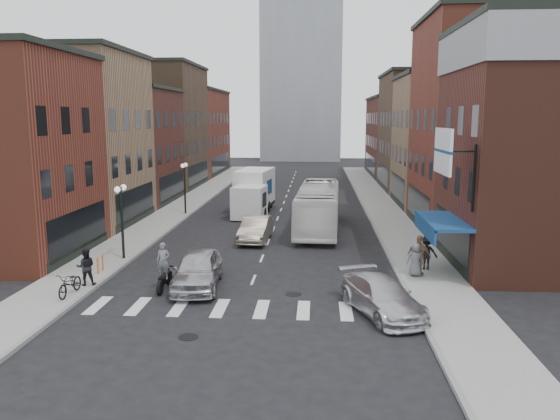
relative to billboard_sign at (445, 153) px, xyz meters
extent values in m
plane|color=black|center=(-8.59, -0.50, -6.13)|extent=(160.00, 160.00, 0.00)
cube|color=gray|center=(-17.09, 21.50, -6.06)|extent=(3.00, 74.00, 0.15)
cube|color=gray|center=(-0.09, 21.50, -6.06)|extent=(3.00, 74.00, 0.15)
cube|color=gray|center=(-15.59, 21.50, -6.13)|extent=(0.20, 74.00, 0.16)
cube|color=gray|center=(-1.59, 21.50, -6.13)|extent=(0.20, 74.00, 0.16)
cube|color=silver|center=(-8.59, -3.50, -6.13)|extent=(12.00, 2.20, 0.01)
cube|color=black|center=(-18.61, 4.00, -4.53)|extent=(0.08, 7.20, 2.20)
cube|color=#936E51|center=(-23.59, 13.50, -0.13)|extent=(10.00, 10.00, 12.00)
cube|color=black|center=(-18.61, 13.50, -4.53)|extent=(0.08, 8.00, 2.20)
cube|color=black|center=(-23.59, 13.50, 6.02)|extent=(10.30, 10.20, 0.30)
cube|color=#4F271C|center=(-23.59, 23.50, -1.13)|extent=(10.00, 10.00, 10.00)
cube|color=black|center=(-18.61, 23.50, -4.53)|extent=(0.08, 8.00, 2.20)
cube|color=black|center=(-23.59, 23.50, 4.02)|extent=(10.30, 10.20, 0.30)
cube|color=#4C3726|center=(-23.59, 34.50, 0.37)|extent=(10.00, 12.00, 13.00)
cube|color=black|center=(-18.61, 34.50, -4.53)|extent=(0.08, 9.60, 2.20)
cube|color=black|center=(-23.59, 34.50, 7.02)|extent=(10.30, 12.20, 0.30)
cube|color=brown|center=(-23.59, 48.50, -0.63)|extent=(10.00, 16.00, 11.00)
cube|color=black|center=(-18.61, 48.50, -4.53)|extent=(0.08, 12.80, 2.20)
cube|color=black|center=(-23.59, 48.50, 5.02)|extent=(10.30, 16.20, 0.30)
cube|color=#4F271C|center=(6.41, 4.00, -0.13)|extent=(10.00, 9.00, 12.00)
cube|color=black|center=(1.43, 4.00, -4.53)|extent=(0.08, 7.20, 2.20)
cube|color=brown|center=(6.41, 13.50, 0.87)|extent=(10.00, 10.00, 14.00)
cube|color=black|center=(1.43, 13.50, -4.53)|extent=(0.08, 8.00, 2.20)
cube|color=black|center=(6.41, 13.50, 8.02)|extent=(10.30, 10.20, 0.30)
cube|color=#936E51|center=(6.41, 23.50, -0.63)|extent=(10.00, 10.00, 11.00)
cube|color=black|center=(1.43, 23.50, -4.53)|extent=(0.08, 8.00, 2.20)
cube|color=black|center=(6.41, 23.50, 5.02)|extent=(10.30, 10.20, 0.30)
cube|color=#4C3726|center=(6.41, 34.50, -0.13)|extent=(10.00, 12.00, 12.00)
cube|color=black|center=(1.43, 34.50, -4.53)|extent=(0.08, 9.60, 2.20)
cube|color=black|center=(6.41, 34.50, 6.02)|extent=(10.30, 12.20, 0.30)
cube|color=#4F271C|center=(6.41, 48.50, -1.13)|extent=(10.00, 16.00, 10.00)
cube|color=black|center=(1.43, 48.50, -4.53)|extent=(0.08, 12.80, 2.20)
cube|color=black|center=(6.41, 48.50, 4.02)|extent=(10.30, 16.20, 0.30)
cube|color=navy|center=(0.51, 2.00, -3.43)|extent=(1.80, 5.00, 0.15)
cube|color=navy|center=(-0.34, 2.00, -3.78)|extent=(0.10, 5.00, 0.70)
cylinder|color=black|center=(1.31, 0.00, -1.13)|extent=(0.12, 0.12, 3.00)
cylinder|color=black|center=(0.61, 0.00, 0.07)|extent=(1.40, 0.08, 0.08)
cube|color=silver|center=(-0.09, 0.00, 0.07)|extent=(0.12, 3.00, 2.00)
cube|color=#9399A0|center=(-8.59, 77.50, 18.87)|extent=(14.00, 14.00, 50.00)
cylinder|color=black|center=(-15.99, 3.50, -4.13)|extent=(0.14, 0.14, 4.00)
cylinder|color=black|center=(-15.99, 3.50, -2.13)|extent=(0.06, 0.90, 0.06)
sphere|color=white|center=(-15.99, 3.05, -2.18)|extent=(0.32, 0.32, 0.32)
sphere|color=white|center=(-15.99, 3.95, -2.18)|extent=(0.32, 0.32, 0.32)
cylinder|color=black|center=(-15.99, 17.50, -4.13)|extent=(0.14, 0.14, 4.00)
cylinder|color=black|center=(-15.99, 17.50, -2.13)|extent=(0.06, 0.90, 0.06)
sphere|color=white|center=(-15.99, 17.05, -2.18)|extent=(0.32, 0.32, 0.32)
sphere|color=white|center=(-15.99, 17.95, -2.18)|extent=(0.32, 0.32, 0.32)
cylinder|color=#D8590C|center=(-16.19, 0.50, -5.58)|extent=(0.08, 0.08, 0.80)
cylinder|color=#D8590C|center=(-16.19, 1.10, -5.58)|extent=(0.08, 0.08, 0.80)
cube|color=white|center=(-10.70, 16.05, -4.82)|extent=(2.61, 2.78, 2.43)
cube|color=black|center=(-10.70, 16.05, -4.58)|extent=(2.51, 1.63, 1.07)
cube|color=white|center=(-10.70, 19.74, -4.09)|extent=(3.00, 5.30, 2.82)
cube|color=navy|center=(-10.70, 19.74, -4.09)|extent=(2.68, 2.22, 1.17)
cube|color=black|center=(-10.70, 19.55, -5.70)|extent=(2.86, 6.52, 0.34)
cylinder|color=black|center=(-11.82, 16.25, -5.70)|extent=(0.27, 0.87, 0.87)
cylinder|color=black|center=(-9.58, 16.25, -5.70)|extent=(0.27, 0.87, 0.87)
cylinder|color=black|center=(-11.82, 19.55, -5.70)|extent=(0.27, 0.87, 0.87)
cylinder|color=black|center=(-9.58, 19.55, -5.70)|extent=(0.27, 0.87, 0.87)
cylinder|color=black|center=(-11.82, 21.49, -5.70)|extent=(0.27, 0.87, 0.87)
cylinder|color=black|center=(-9.58, 21.49, -5.70)|extent=(0.27, 0.87, 0.87)
cylinder|color=black|center=(-12.39, -0.54, -5.80)|extent=(0.14, 0.66, 0.66)
cylinder|color=black|center=(-12.39, -2.03, -5.80)|extent=(0.14, 0.66, 0.66)
cube|color=black|center=(-12.39, -1.29, -5.59)|extent=(0.25, 1.20, 0.35)
cube|color=black|center=(-12.39, -0.74, -5.19)|extent=(0.55, 0.06, 0.06)
imported|color=slate|center=(-12.39, -1.39, -4.76)|extent=(0.60, 0.39, 1.64)
imported|color=white|center=(-5.50, 12.45, -4.54)|extent=(3.15, 11.51, 3.18)
imported|color=#B7B6BB|center=(-10.98, -0.83, -5.28)|extent=(2.42, 5.15, 1.70)
imported|color=#B1A490|center=(-9.39, 8.78, -5.37)|extent=(1.88, 4.71, 1.52)
imported|color=silver|center=(-2.99, -3.69, -5.43)|extent=(3.60, 5.25, 1.41)
imported|color=black|center=(-16.09, -2.71, -5.48)|extent=(0.74, 1.94, 1.01)
imported|color=black|center=(-15.99, -1.29, -5.13)|extent=(0.94, 0.72, 1.70)
imported|color=black|center=(-0.10, 2.42, -5.13)|extent=(1.12, 0.58, 1.71)
imported|color=brown|center=(-0.66, 1.33, -5.00)|extent=(1.28, 1.09, 1.97)
imported|color=#5C5E64|center=(-0.87, 1.16, -5.18)|extent=(0.83, 0.59, 1.61)
camera|label=1|loc=(-5.61, -24.47, 1.55)|focal=35.00mm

